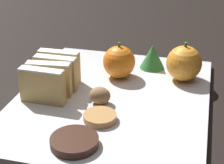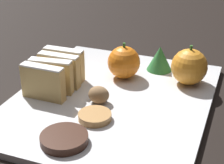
{
  "view_description": "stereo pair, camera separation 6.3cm",
  "coord_description": "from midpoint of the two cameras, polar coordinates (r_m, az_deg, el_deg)",
  "views": [
    {
      "loc": [
        0.14,
        -0.55,
        0.33
      ],
      "look_at": [
        0.0,
        0.0,
        0.04
      ],
      "focal_mm": 60.0,
      "sensor_mm": 36.0,
      "label": 1
    },
    {
      "loc": [
        0.2,
        -0.53,
        0.33
      ],
      "look_at": [
        0.0,
        0.0,
        0.04
      ],
      "focal_mm": 60.0,
      "sensor_mm": 36.0,
      "label": 2
    }
  ],
  "objects": [
    {
      "name": "ground_plane",
      "position": [
        0.65,
        -2.78,
        -3.35
      ],
      "size": [
        6.0,
        6.0,
        0.0
      ],
      "primitive_type": "plane",
      "color": "black"
    },
    {
      "name": "serving_platter",
      "position": [
        0.65,
        -2.79,
        -2.9
      ],
      "size": [
        0.33,
        0.4,
        0.01
      ],
      "color": "silver",
      "rests_on": "ground_plane"
    },
    {
      "name": "stollen_slice_front",
      "position": [
        0.64,
        -13.4,
        -0.67
      ],
      "size": [
        0.08,
        0.02,
        0.06
      ],
      "color": "tan",
      "rests_on": "serving_platter"
    },
    {
      "name": "stollen_slice_second",
      "position": [
        0.66,
        -12.32,
        0.36
      ],
      "size": [
        0.08,
        0.03,
        0.06
      ],
      "color": "tan",
      "rests_on": "serving_platter"
    },
    {
      "name": "stollen_slice_third",
      "position": [
        0.68,
        -11.23,
        1.32
      ],
      "size": [
        0.08,
        0.02,
        0.06
      ],
      "color": "tan",
      "rests_on": "serving_platter"
    },
    {
      "name": "stollen_slice_fourth",
      "position": [
        0.7,
        -10.63,
        2.27
      ],
      "size": [
        0.08,
        0.02,
        0.06
      ],
      "color": "tan",
      "rests_on": "serving_platter"
    },
    {
      "name": "orange_near",
      "position": [
        0.7,
        8.39,
        2.78
      ],
      "size": [
        0.07,
        0.07,
        0.07
      ],
      "color": "orange",
      "rests_on": "serving_platter"
    },
    {
      "name": "orange_far",
      "position": [
        0.71,
        -1.49,
        3.03
      ],
      "size": [
        0.06,
        0.06,
        0.07
      ],
      "color": "orange",
      "rests_on": "serving_platter"
    },
    {
      "name": "walnut",
      "position": [
        0.63,
        -4.76,
        -2.14
      ],
      "size": [
        0.04,
        0.03,
        0.03
      ],
      "color": "#8E6B47",
      "rests_on": "serving_platter"
    },
    {
      "name": "chocolate_cookie",
      "position": [
        0.53,
        -9.19,
        -9.07
      ],
      "size": [
        0.07,
        0.07,
        0.01
      ],
      "color": "#381E14",
      "rests_on": "serving_platter"
    },
    {
      "name": "gingerbread_cookie",
      "position": [
        0.59,
        -5.3,
        -5.41
      ],
      "size": [
        0.05,
        0.05,
        0.01
      ],
      "color": "#B27F47",
      "rests_on": "serving_platter"
    },
    {
      "name": "evergreen_sprig",
      "position": [
        0.75,
        3.79,
        3.86
      ],
      "size": [
        0.05,
        0.05,
        0.05
      ],
      "color": "#2D7538",
      "rests_on": "serving_platter"
    }
  ]
}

